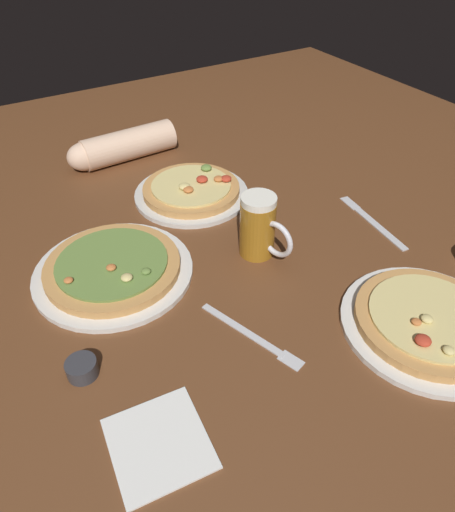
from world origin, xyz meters
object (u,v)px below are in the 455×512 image
object	(u,v)px
ramekin_butter	(82,368)
knife_right	(372,221)
pizza_plate_side	(113,268)
beer_mug_dark	(260,228)
pizza_plate_near	(428,322)
fork_left	(252,336)
diner_arm	(120,147)
pizza_plate_far	(192,191)
napkin_folded	(159,443)

from	to	relation	value
ramekin_butter	knife_right	world-z (taller)	ramekin_butter
pizza_plate_side	knife_right	xyz separation A→B (m)	(0.62, -0.14, -0.01)
beer_mug_dark	knife_right	distance (m)	0.32
pizza_plate_near	beer_mug_dark	world-z (taller)	beer_mug_dark
fork_left	pizza_plate_near	bearing A→B (deg)	-27.12
beer_mug_dark	fork_left	distance (m)	0.25
knife_right	ramekin_butter	bearing A→B (deg)	-174.33
pizza_plate_near	fork_left	size ratio (longest dim) A/B	1.43
knife_right	pizza_plate_near	bearing A→B (deg)	-117.72
pizza_plate_near	diner_arm	world-z (taller)	diner_arm
knife_right	diner_arm	size ratio (longest dim) A/B	0.75
pizza_plate_far	napkin_folded	world-z (taller)	pizza_plate_far
pizza_plate_near	fork_left	bearing A→B (deg)	152.88
beer_mug_dark	ramekin_butter	bearing A→B (deg)	-165.29
beer_mug_dark	diner_arm	world-z (taller)	beer_mug_dark
napkin_folded	knife_right	world-z (taller)	napkin_folded
fork_left	ramekin_butter	bearing A→B (deg)	164.74
napkin_folded	pizza_plate_side	bearing A→B (deg)	79.11
pizza_plate_far	beer_mug_dark	xyz separation A→B (m)	(0.02, -0.29, 0.06)
pizza_plate_far	napkin_folded	size ratio (longest dim) A/B	2.00
pizza_plate_side	napkin_folded	world-z (taller)	pizza_plate_side
pizza_plate_near	beer_mug_dark	xyz separation A→B (m)	(-0.15, 0.35, 0.06)
pizza_plate_side	beer_mug_dark	size ratio (longest dim) A/B	2.32
pizza_plate_side	knife_right	bearing A→B (deg)	-13.21
napkin_folded	knife_right	bearing A→B (deg)	20.44
pizza_plate_side	pizza_plate_far	bearing A→B (deg)	33.44
fork_left	knife_right	size ratio (longest dim) A/B	0.91
beer_mug_dark	knife_right	size ratio (longest dim) A/B	0.60
pizza_plate_near	pizza_plate_side	world-z (taller)	pizza_plate_near
pizza_plate_side	napkin_folded	bearing A→B (deg)	-100.89
beer_mug_dark	ramekin_butter	xyz separation A→B (m)	(-0.44, -0.12, -0.06)
pizza_plate_near	diner_arm	bearing A→B (deg)	105.45
napkin_folded	ramekin_butter	bearing A→B (deg)	107.71
napkin_folded	pizza_plate_far	bearing A→B (deg)	58.32
ramekin_butter	napkin_folded	xyz separation A→B (m)	(0.06, -0.18, -0.01)
pizza_plate_side	pizza_plate_near	bearing A→B (deg)	-44.77
pizza_plate_side	fork_left	distance (m)	0.34
ramekin_butter	beer_mug_dark	bearing A→B (deg)	14.71
fork_left	diner_arm	distance (m)	0.78
beer_mug_dark	diner_arm	size ratio (longest dim) A/B	0.45
fork_left	beer_mug_dark	bearing A→B (deg)	53.28
pizza_plate_far	pizza_plate_near	bearing A→B (deg)	-75.52
pizza_plate_far	beer_mug_dark	distance (m)	0.30
pizza_plate_near	pizza_plate_far	size ratio (longest dim) A/B	1.07
pizza_plate_near	napkin_folded	size ratio (longest dim) A/B	2.13
ramekin_butter	napkin_folded	world-z (taller)	ramekin_butter
pizza_plate_side	beer_mug_dark	distance (m)	0.33
pizza_plate_near	pizza_plate_side	bearing A→B (deg)	135.23
pizza_plate_side	diner_arm	xyz separation A→B (m)	(0.20, 0.47, 0.03)
pizza_plate_far	beer_mug_dark	bearing A→B (deg)	-86.65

